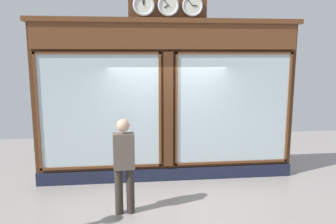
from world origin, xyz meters
TOP-DOWN VIEW (x-y plane):
  - shop_facade at (0.00, -0.13)m, footprint 5.75×0.42m
  - pedestrian at (0.93, 1.46)m, footprint 0.37×0.24m

SIDE VIEW (x-z plane):
  - pedestrian at x=0.93m, z-range 0.09..1.78m
  - shop_facade at x=0.00m, z-range -0.25..3.80m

